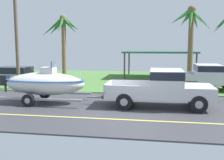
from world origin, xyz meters
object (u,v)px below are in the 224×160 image
at_px(carport_awning, 160,53).
at_px(parked_pickup_background, 207,76).
at_px(palm_tree_near_left, 63,31).
at_px(parked_sedan_near, 17,76).
at_px(boat_on_trailer, 44,83).
at_px(palm_tree_mid, 191,27).
at_px(utility_pole, 16,23).
at_px(pickup_truck_towing, 165,86).

bearing_deg(carport_awning, parked_pickup_background, -65.40).
distance_m(parked_pickup_background, carport_awning, 7.54).
bearing_deg(palm_tree_near_left, carport_awning, 36.36).
xyz_separation_m(parked_pickup_background, parked_sedan_near, (-14.35, 0.93, -0.34)).
height_order(boat_on_trailer, palm_tree_near_left, palm_tree_near_left).
xyz_separation_m(parked_pickup_background, carport_awning, (-3.08, 6.74, 1.38)).
relative_size(boat_on_trailer, palm_tree_mid, 0.92).
xyz_separation_m(carport_awning, palm_tree_mid, (2.34, -3.03, 2.14)).
xyz_separation_m(boat_on_trailer, palm_tree_mid, (8.58, 8.92, 3.49)).
bearing_deg(parked_sedan_near, carport_awning, 27.25).
distance_m(parked_pickup_background, palm_tree_mid, 5.17).
xyz_separation_m(parked_pickup_background, palm_tree_mid, (-0.75, 3.71, 3.52)).
xyz_separation_m(boat_on_trailer, utility_pole, (-3.63, 3.90, 3.53)).
bearing_deg(parked_pickup_background, carport_awning, 114.60).
relative_size(palm_tree_mid, utility_pole, 0.70).
bearing_deg(palm_tree_mid, carport_awning, 127.69).
height_order(carport_awning, palm_tree_mid, palm_tree_mid).
bearing_deg(palm_tree_mid, parked_pickup_background, -78.62).
bearing_deg(utility_pole, parked_sedan_near, 121.85).
bearing_deg(palm_tree_mid, boat_on_trailer, -133.90).
xyz_separation_m(boat_on_trailer, parked_sedan_near, (-5.02, 6.14, -0.37)).
height_order(parked_pickup_background, carport_awning, carport_awning).
bearing_deg(parked_sedan_near, palm_tree_near_left, 4.85).
xyz_separation_m(parked_sedan_near, carport_awning, (11.27, 5.80, 1.72)).
bearing_deg(parked_pickup_background, palm_tree_mid, 101.38).
height_order(carport_awning, palm_tree_near_left, palm_tree_near_left).
height_order(pickup_truck_towing, palm_tree_mid, palm_tree_mid).
distance_m(parked_pickup_background, utility_pole, 13.51).
bearing_deg(carport_awning, pickup_truck_towing, -89.34).
relative_size(parked_sedan_near, palm_tree_mid, 0.72).
bearing_deg(carport_awning, palm_tree_mid, -52.31).
relative_size(pickup_truck_towing, utility_pole, 0.62).
relative_size(pickup_truck_towing, palm_tree_mid, 0.88).
bearing_deg(boat_on_trailer, palm_tree_near_left, 100.50).
bearing_deg(parked_sedan_near, pickup_truck_towing, -28.29).
height_order(pickup_truck_towing, parked_pickup_background, pickup_truck_towing).
relative_size(parked_sedan_near, utility_pole, 0.50).
distance_m(boat_on_trailer, carport_awning, 13.55).
xyz_separation_m(pickup_truck_towing, boat_on_trailer, (-6.38, 0.00, 0.00)).
xyz_separation_m(parked_pickup_background, utility_pole, (-12.96, -1.31, 3.57)).
bearing_deg(palm_tree_near_left, parked_sedan_near, -175.15).
xyz_separation_m(palm_tree_mid, utility_pole, (-12.21, -5.02, 0.05)).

